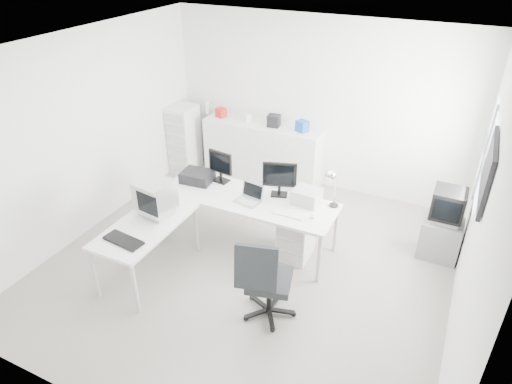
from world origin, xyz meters
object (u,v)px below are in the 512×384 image
at_px(drawer_pedestal, 296,236).
at_px(laser_printer, 307,196).
at_px(sideboard, 262,152).
at_px(filing_cabinet, 184,139).
at_px(side_desk, 149,249).
at_px(office_chair, 269,277).
at_px(lcd_monitor_large, 280,180).
at_px(crt_monitor, 155,196).
at_px(inkjet_printer, 197,177).
at_px(crt_tv, 448,206).
at_px(lcd_monitor_small, 220,166).
at_px(tv_cabinet, 440,238).
at_px(laptop, 248,194).
at_px(main_desk, 248,221).

distance_m(drawer_pedestal, laser_printer, 0.58).
distance_m(sideboard, filing_cabinet, 1.45).
height_order(side_desk, office_chair, office_chair).
bearing_deg(sideboard, lcd_monitor_large, -58.18).
relative_size(drawer_pedestal, crt_monitor, 1.17).
bearing_deg(inkjet_printer, crt_tv, 8.13).
relative_size(office_chair, crt_tv, 2.17).
height_order(lcd_monitor_small, crt_tv, lcd_monitor_small).
bearing_deg(laser_printer, inkjet_printer, -172.51).
height_order(inkjet_printer, sideboard, sideboard).
height_order(tv_cabinet, sideboard, sideboard).
bearing_deg(lcd_monitor_small, inkjet_printer, -145.24).
distance_m(side_desk, lcd_monitor_large, 1.91).
relative_size(crt_tv, sideboard, 0.24).
xyz_separation_m(crt_monitor, filing_cabinet, (-1.21, 2.42, -0.41)).
bearing_deg(laptop, drawer_pedestal, 22.82).
relative_size(side_desk, lcd_monitor_small, 2.99).
distance_m(laser_printer, filing_cabinet, 3.13).
relative_size(office_chair, tv_cabinet, 1.94).
bearing_deg(drawer_pedestal, laser_printer, 73.61).
height_order(inkjet_printer, crt_tv, crt_tv).
height_order(drawer_pedestal, office_chair, office_chair).
bearing_deg(laser_printer, crt_monitor, -143.03).
bearing_deg(crt_tv, main_desk, -160.35).
xyz_separation_m(drawer_pedestal, inkjet_printer, (-1.55, 0.05, 0.53)).
bearing_deg(crt_monitor, drawer_pedestal, 38.77).
distance_m(office_chair, filing_cabinet, 3.93).
bearing_deg(drawer_pedestal, main_desk, -175.91).
distance_m(inkjet_printer, lcd_monitor_large, 1.22).
height_order(inkjet_printer, crt_monitor, crt_monitor).
relative_size(lcd_monitor_large, laser_printer, 1.37).
relative_size(main_desk, inkjet_printer, 5.62).
height_order(laptop, office_chair, office_chair).
xyz_separation_m(lcd_monitor_small, tv_cabinet, (2.99, 0.62, -0.71)).
distance_m(inkjet_printer, laser_printer, 1.60).
xyz_separation_m(lcd_monitor_large, office_chair, (0.47, -1.36, -0.44)).
relative_size(drawer_pedestal, laser_printer, 1.75).
distance_m(main_desk, side_desk, 1.39).
relative_size(side_desk, inkjet_printer, 3.28).
bearing_deg(filing_cabinet, office_chair, -42.88).
bearing_deg(crt_tv, tv_cabinet, 0.00).
bearing_deg(inkjet_printer, filing_cabinet, 124.46).
distance_m(laser_printer, tv_cabinet, 1.90).
distance_m(crt_monitor, sideboard, 2.74).
xyz_separation_m(drawer_pedestal, lcd_monitor_large, (-0.35, 0.20, 0.68)).
distance_m(lcd_monitor_small, laptop, 0.70).
bearing_deg(sideboard, crt_monitor, -94.55).
xyz_separation_m(crt_tv, sideboard, (-3.08, 0.97, -0.27)).
bearing_deg(lcd_monitor_large, laser_printer, -22.16).
xyz_separation_m(laser_printer, tv_cabinet, (1.69, 0.65, -0.57)).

